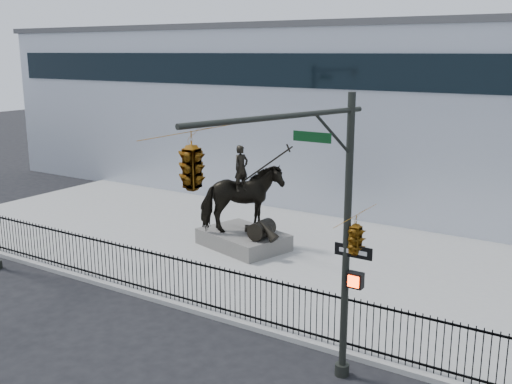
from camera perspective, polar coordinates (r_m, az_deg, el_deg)
The scene contains 7 objects.
ground at distance 19.23m, azimuth -11.80°, elevation -11.25°, with size 120.00×120.00×0.00m, color black.
plaza at distance 24.29m, azimuth -0.19°, elevation -5.50°, with size 30.00×12.00×0.15m, color #989895.
building at distance 34.82m, azimuth 11.58°, elevation 7.40°, with size 44.00×14.00×9.00m, color #AFB5BF.
picket_fence at distance 19.71m, azimuth -9.37°, elevation -7.67°, with size 22.10×0.10×1.50m.
statue_plinth at distance 24.27m, azimuth -1.22°, elevation -4.54°, with size 3.40×2.34×0.64m, color #5C5954.
equestrian_statue at distance 23.77m, azimuth -1.14°, elevation -0.77°, with size 4.21×3.22×3.69m.
traffic_signal_right at distance 12.33m, azimuth 2.37°, elevation -0.99°, with size 2.17×6.86×7.00m.
Camera 1 is at (12.47, -12.33, 7.88)m, focal length 42.00 mm.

